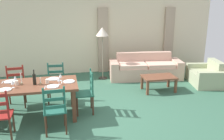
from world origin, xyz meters
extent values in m
cube|color=#35614A|center=(0.00, 0.00, -0.01)|extent=(9.60, 9.60, 0.02)
cube|color=beige|center=(0.00, 3.30, 1.35)|extent=(9.60, 0.16, 2.70)
cube|color=tan|center=(0.85, 3.16, 1.10)|extent=(0.35, 0.08, 2.20)
cube|color=tan|center=(3.25, 3.16, 1.10)|extent=(0.35, 0.08, 2.20)
cube|color=brown|center=(-1.21, 0.05, 0.72)|extent=(1.90, 0.96, 0.05)
cube|color=brown|center=(-0.36, -0.33, 0.35)|extent=(0.08, 0.08, 0.70)
cube|color=brown|center=(-0.36, 0.43, 0.35)|extent=(0.08, 0.08, 0.70)
cube|color=maroon|center=(-1.68, -0.66, 0.45)|extent=(0.43, 0.41, 0.03)
cylinder|color=#502E1F|center=(-1.51, -0.49, 0.22)|extent=(0.04, 0.04, 0.43)
cylinder|color=#502E1F|center=(-1.50, -0.83, 0.22)|extent=(0.04, 0.04, 0.43)
cylinder|color=maroon|center=(-1.50, -0.83, 0.71)|extent=(0.04, 0.04, 0.50)
cube|color=#215C4C|center=(-0.73, -0.64, 0.45)|extent=(0.44, 0.42, 0.03)
cylinder|color=#502E1F|center=(-0.92, -0.48, 0.22)|extent=(0.04, 0.04, 0.43)
cylinder|color=#502E1F|center=(-0.56, -0.46, 0.22)|extent=(0.04, 0.04, 0.43)
cylinder|color=#502E1F|center=(-0.90, -0.82, 0.22)|extent=(0.04, 0.04, 0.43)
cylinder|color=#502E1F|center=(-0.54, -0.80, 0.22)|extent=(0.04, 0.04, 0.43)
cylinder|color=#215C4C|center=(-0.90, -0.82, 0.71)|extent=(0.04, 0.04, 0.50)
cylinder|color=#215C4C|center=(-0.54, -0.80, 0.71)|extent=(0.04, 0.04, 0.50)
cube|color=#215C4C|center=(-0.72, -0.81, 0.58)|extent=(0.38, 0.05, 0.06)
cube|color=#215C4C|center=(-0.72, -0.81, 0.73)|extent=(0.38, 0.05, 0.06)
cube|color=#215C4C|center=(-0.72, -0.81, 0.88)|extent=(0.38, 0.05, 0.06)
cube|color=maroon|center=(-1.64, 0.72, 0.45)|extent=(0.45, 0.43, 0.03)
cylinder|color=#502E1F|center=(-1.45, 0.56, 0.22)|extent=(0.04, 0.04, 0.43)
cylinder|color=#502E1F|center=(-1.81, 0.53, 0.22)|extent=(0.04, 0.04, 0.43)
cylinder|color=#502E1F|center=(-1.47, 0.90, 0.22)|extent=(0.04, 0.04, 0.43)
cylinder|color=#502E1F|center=(-1.83, 0.87, 0.22)|extent=(0.04, 0.04, 0.43)
cylinder|color=maroon|center=(-1.47, 0.90, 0.71)|extent=(0.04, 0.04, 0.50)
cylinder|color=maroon|center=(-1.83, 0.87, 0.71)|extent=(0.04, 0.04, 0.50)
cube|color=maroon|center=(-1.65, 0.88, 0.58)|extent=(0.38, 0.05, 0.06)
cube|color=maroon|center=(-1.65, 0.88, 0.73)|extent=(0.38, 0.05, 0.06)
cube|color=maroon|center=(-1.65, 0.88, 0.88)|extent=(0.38, 0.05, 0.06)
cube|color=#255A4B|center=(-0.73, 0.78, 0.45)|extent=(0.44, 0.43, 0.03)
cylinder|color=#502E1F|center=(-0.56, 0.60, 0.22)|extent=(0.04, 0.04, 0.43)
cylinder|color=#502E1F|center=(-0.92, 0.62, 0.22)|extent=(0.04, 0.04, 0.43)
cylinder|color=#502E1F|center=(-0.54, 0.94, 0.22)|extent=(0.04, 0.04, 0.43)
cylinder|color=#502E1F|center=(-0.90, 0.96, 0.22)|extent=(0.04, 0.04, 0.43)
cylinder|color=#255A4B|center=(-0.54, 0.94, 0.71)|extent=(0.04, 0.04, 0.50)
cylinder|color=#255A4B|center=(-0.90, 0.96, 0.71)|extent=(0.04, 0.04, 0.50)
cube|color=#255A4B|center=(-0.72, 0.95, 0.58)|extent=(0.38, 0.05, 0.06)
cube|color=#255A4B|center=(-0.72, 0.95, 0.73)|extent=(0.38, 0.05, 0.06)
cube|color=#255A4B|center=(-0.72, 0.95, 0.88)|extent=(0.38, 0.05, 0.06)
cube|color=#235D49|center=(-0.11, 0.07, 0.45)|extent=(0.40, 0.42, 0.03)
cylinder|color=#502E1F|center=(-0.28, -0.11, 0.22)|extent=(0.04, 0.04, 0.43)
cylinder|color=#502E1F|center=(-0.28, 0.25, 0.22)|extent=(0.04, 0.04, 0.43)
cylinder|color=#502E1F|center=(0.06, -0.11, 0.22)|extent=(0.04, 0.04, 0.43)
cylinder|color=#502E1F|center=(0.06, 0.25, 0.22)|extent=(0.04, 0.04, 0.43)
cylinder|color=#235D49|center=(0.06, -0.11, 0.71)|extent=(0.04, 0.04, 0.50)
cylinder|color=#235D49|center=(0.06, 0.25, 0.71)|extent=(0.04, 0.04, 0.50)
cube|color=#235D49|center=(0.06, 0.07, 0.58)|extent=(0.03, 0.38, 0.06)
cube|color=#235D49|center=(0.06, 0.07, 0.73)|extent=(0.03, 0.38, 0.06)
cube|color=#235D49|center=(0.06, 0.07, 0.88)|extent=(0.03, 0.38, 0.06)
cylinder|color=white|center=(-1.66, -0.20, 0.76)|extent=(0.24, 0.24, 0.02)
cylinder|color=white|center=(-0.76, -0.20, 0.76)|extent=(0.24, 0.24, 0.02)
cube|color=silver|center=(-0.91, -0.20, 0.75)|extent=(0.03, 0.17, 0.01)
cylinder|color=white|center=(-1.66, 0.30, 0.76)|extent=(0.24, 0.24, 0.02)
cube|color=silver|center=(-1.81, 0.30, 0.75)|extent=(0.02, 0.17, 0.01)
cylinder|color=white|center=(-0.76, 0.30, 0.76)|extent=(0.24, 0.24, 0.02)
cube|color=silver|center=(-0.91, 0.30, 0.75)|extent=(0.03, 0.17, 0.01)
cylinder|color=white|center=(-0.43, 0.05, 0.76)|extent=(0.24, 0.24, 0.02)
cube|color=silver|center=(-0.58, 0.05, 0.75)|extent=(0.03, 0.17, 0.01)
cylinder|color=black|center=(-1.12, 0.02, 0.86)|extent=(0.07, 0.07, 0.22)
cylinder|color=black|center=(-1.12, 0.02, 1.01)|extent=(0.02, 0.02, 0.08)
cylinder|color=black|center=(-1.12, 0.02, 1.06)|extent=(0.03, 0.03, 0.02)
cylinder|color=white|center=(-1.53, -0.10, 0.75)|extent=(0.06, 0.06, 0.01)
cylinder|color=white|center=(-1.53, -0.10, 0.79)|extent=(0.01, 0.01, 0.07)
cone|color=white|center=(-1.53, -0.10, 0.87)|extent=(0.06, 0.06, 0.08)
cylinder|color=white|center=(-0.63, -0.08, 0.75)|extent=(0.06, 0.06, 0.01)
cylinder|color=white|center=(-0.63, -0.08, 0.79)|extent=(0.01, 0.01, 0.07)
cone|color=white|center=(-0.63, -0.08, 0.87)|extent=(0.06, 0.06, 0.08)
cylinder|color=white|center=(-1.53, 0.20, 0.75)|extent=(0.06, 0.06, 0.01)
cylinder|color=white|center=(-1.53, 0.20, 0.79)|extent=(0.01, 0.01, 0.07)
cone|color=white|center=(-1.53, 0.20, 0.87)|extent=(0.06, 0.06, 0.08)
cylinder|color=white|center=(-0.60, 0.17, 0.75)|extent=(0.06, 0.06, 0.01)
cylinder|color=white|center=(-0.60, 0.17, 0.79)|extent=(0.01, 0.01, 0.07)
cone|color=white|center=(-0.60, 0.17, 0.87)|extent=(0.06, 0.06, 0.08)
cylinder|color=beige|center=(-0.87, 0.04, 0.80)|extent=(0.07, 0.07, 0.09)
cylinder|color=beige|center=(-1.48, 0.07, 0.80)|extent=(0.07, 0.07, 0.09)
cylinder|color=#998C66|center=(-1.39, 0.07, 0.77)|extent=(0.05, 0.05, 0.04)
cylinder|color=white|center=(-1.39, 0.07, 0.90)|extent=(0.02, 0.02, 0.23)
cylinder|color=#998C66|center=(-1.01, 0.01, 0.77)|extent=(0.05, 0.05, 0.04)
cylinder|color=white|center=(-1.01, 0.01, 0.84)|extent=(0.02, 0.02, 0.11)
cube|color=#D1A48F|center=(2.05, 2.15, 0.20)|extent=(1.88, 1.00, 0.40)
cube|color=#D1A48F|center=(2.08, 2.45, 0.40)|extent=(1.81, 0.41, 0.80)
cube|color=#D1A48F|center=(3.06, 2.03, 0.29)|extent=(0.33, 0.82, 0.58)
cube|color=#D1A48F|center=(1.03, 2.27, 0.29)|extent=(0.33, 0.82, 0.58)
cube|color=beige|center=(2.49, 2.05, 0.46)|extent=(0.93, 0.73, 0.12)
cube|color=beige|center=(1.59, 2.15, 0.46)|extent=(0.93, 0.73, 0.12)
cube|color=brown|center=(2.02, 1.00, 0.40)|extent=(0.90, 0.56, 0.04)
cube|color=brown|center=(1.62, 0.77, 0.19)|extent=(0.06, 0.06, 0.38)
cube|color=brown|center=(2.42, 0.77, 0.19)|extent=(0.06, 0.06, 0.38)
cube|color=brown|center=(1.62, 1.23, 0.19)|extent=(0.06, 0.06, 0.38)
cube|color=brown|center=(2.42, 1.23, 0.19)|extent=(0.06, 0.06, 0.38)
cube|color=#A5AC86|center=(3.60, 1.25, 0.19)|extent=(0.93, 0.93, 0.38)
cube|color=#A5AC86|center=(3.89, 1.20, 0.36)|extent=(0.34, 0.82, 0.72)
cube|color=#A5AC86|center=(3.51, 0.77, 0.26)|extent=(0.82, 0.32, 0.52)
cube|color=#A5AC86|center=(3.68, 1.73, 0.26)|extent=(0.82, 0.32, 0.52)
cylinder|color=#332D28|center=(0.70, 2.40, 0.01)|extent=(0.28, 0.28, 0.03)
cylinder|color=gray|center=(0.70, 2.40, 0.71)|extent=(0.03, 0.03, 1.35)
cone|color=beige|center=(0.70, 2.40, 1.51)|extent=(0.40, 0.40, 0.26)
camera|label=1|loc=(-0.51, -4.88, 2.41)|focal=38.53mm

